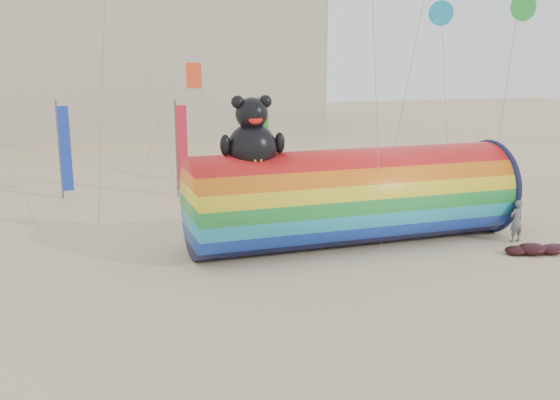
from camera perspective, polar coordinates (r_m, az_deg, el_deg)
name	(u,v)px	position (r m, az deg, el deg)	size (l,w,h in m)	color
ground	(280,279)	(21.29, 0.03, -7.26)	(160.00, 160.00, 0.00)	#CCB58C
windsock_assembly	(353,194)	(25.03, 6.65, 0.54)	(13.24, 4.03, 6.10)	red
kite_handler	(516,221)	(27.04, 20.79, -1.81)	(0.64, 0.42, 1.75)	#5B5D62
fabric_bundle	(536,249)	(25.92, 22.33, -4.16)	(2.62, 1.35, 0.41)	#380A10
festival_banners	(172,146)	(34.64, -9.85, 4.88)	(11.46, 1.54, 5.20)	#59595E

